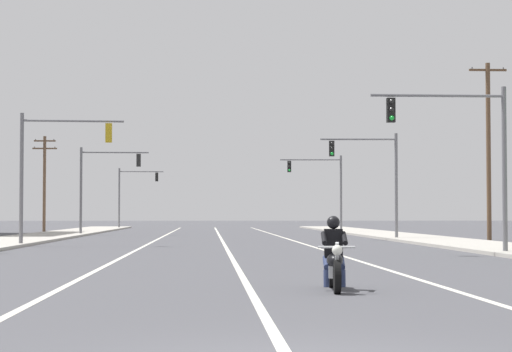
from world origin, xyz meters
The scene contains 14 objects.
lane_stripe_center centered at (-0.12, 45.00, 0.00)m, with size 0.16×100.00×0.01m, color beige.
lane_stripe_left centered at (-3.89, 45.00, 0.00)m, with size 0.16×100.00×0.01m, color beige.
lane_stripe_right centered at (3.86, 45.00, 0.00)m, with size 0.16×100.00×0.01m, color beige.
sidewalk_kerb_right centered at (11.42, 40.00, 0.07)m, with size 4.40×110.00×0.14m, color #ADA89E.
sidewalk_kerb_left centered at (-11.42, 40.00, 0.07)m, with size 4.40×110.00×0.14m, color #ADA89E.
motorcycle_with_rider centered at (1.53, 9.22, 0.59)m, with size 0.70×2.19×1.46m.
traffic_signal_near_right centered at (8.53, 25.02, 4.11)m, with size 5.06×0.39×6.20m.
traffic_signal_near_left centered at (-8.23, 35.23, 4.09)m, with size 4.79×0.52×6.20m.
traffic_signal_mid_right centered at (8.75, 45.32, 4.07)m, with size 4.51×0.37×6.20m.
traffic_signal_mid_left centered at (-8.48, 57.97, 4.09)m, with size 4.83×0.43×6.20m.
traffic_signal_far_right centered at (8.33, 66.25, 4.10)m, with size 4.97×0.40×6.20m.
traffic_signal_far_left centered at (-8.69, 88.40, 4.08)m, with size 4.59×0.43×6.20m.
utility_pole_right_far centered at (15.00, 43.70, 5.26)m, with size 2.15×0.26×10.11m.
utility_pole_left_far centered at (-14.88, 72.45, 4.40)m, with size 2.07×0.26×8.15m.
Camera 1 is at (-0.96, -9.31, 1.50)m, focal length 66.59 mm.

